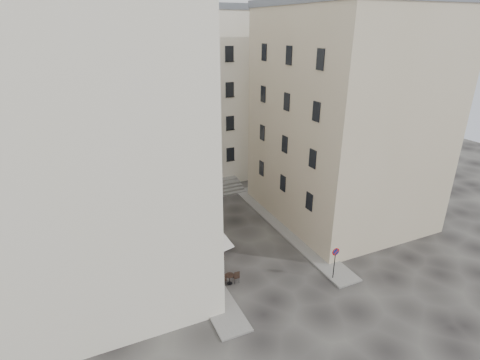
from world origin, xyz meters
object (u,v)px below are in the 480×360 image
bistro_table_b (214,260)px  bistro_table_a (229,278)px  no_parking_sign (335,257)px  pedestrian (199,231)px

bistro_table_b → bistro_table_a: bearing=-85.0°
bistro_table_a → bistro_table_b: bistro_table_b is taller
no_parking_sign → bistro_table_a: no_parking_sign is taller
bistro_table_a → no_parking_sign: bearing=-20.3°
no_parking_sign → pedestrian: 11.20m
bistro_table_b → pedestrian: pedestrian is taller
bistro_table_b → pedestrian: 3.84m
bistro_table_a → bistro_table_b: bearing=95.0°
no_parking_sign → bistro_table_b: (-7.06, 4.90, -1.30)m
no_parking_sign → bistro_table_a: bearing=161.3°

